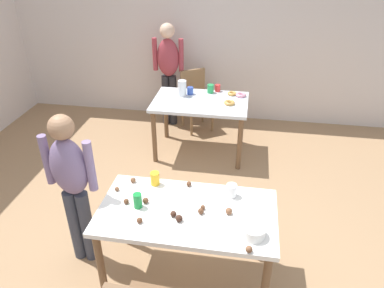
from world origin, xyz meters
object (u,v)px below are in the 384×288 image
at_px(dining_table_far, 200,108).
at_px(soda_can, 138,201).
at_px(person_girl_near, 72,180).
at_px(dining_table_near, 187,220).
at_px(mixing_bowl, 254,232).
at_px(chair_far_table, 195,96).
at_px(person_adult_far, 168,66).
at_px(pitcher_far, 182,88).

distance_m(dining_table_far, soda_can, 2.13).
distance_m(dining_table_far, person_girl_near, 2.15).
height_order(dining_table_near, mixing_bowl, mixing_bowl).
xyz_separation_m(chair_far_table, person_girl_near, (-0.59, -2.74, 0.36)).
bearing_deg(dining_table_near, dining_table_far, 95.40).
bearing_deg(dining_table_near, mixing_bowl, -20.58).
distance_m(dining_table_far, person_adult_far, 1.01).
bearing_deg(mixing_bowl, dining_table_near, 159.42).
bearing_deg(person_girl_near, mixing_bowl, -10.79).
bearing_deg(dining_table_far, chair_far_table, 103.50).
distance_m(person_adult_far, mixing_bowl, 3.32).
xyz_separation_m(person_girl_near, mixing_bowl, (1.46, -0.28, -0.07)).
bearing_deg(person_girl_near, chair_far_table, 77.91).
distance_m(soda_can, pitcher_far, 2.24).
bearing_deg(chair_far_table, soda_can, -90.10).
height_order(chair_far_table, mixing_bowl, chair_far_table).
relative_size(dining_table_near, soda_can, 11.16).
bearing_deg(person_girl_near, dining_table_far, 69.14).
height_order(dining_table_near, dining_table_far, same).
bearing_deg(dining_table_far, mixing_bowl, -72.90).
bearing_deg(pitcher_far, chair_far_table, 82.39).
height_order(soda_can, pitcher_far, pitcher_far).
bearing_deg(soda_can, person_girl_near, 169.21).
bearing_deg(chair_far_table, person_girl_near, -102.09).
distance_m(dining_table_far, chair_far_table, 0.77).
distance_m(chair_far_table, soda_can, 2.87).
relative_size(person_adult_far, mixing_bowl, 9.19).
bearing_deg(dining_table_far, pitcher_far, 153.34).
distance_m(dining_table_near, pitcher_far, 2.28).
height_order(person_adult_far, soda_can, person_adult_far).
distance_m(mixing_bowl, pitcher_far, 2.60).
bearing_deg(soda_can, dining_table_near, 3.17).
bearing_deg(person_adult_far, dining_table_far, -53.26).
bearing_deg(mixing_bowl, soda_can, 169.21).
height_order(dining_table_far, person_adult_far, person_adult_far).
bearing_deg(person_adult_far, pitcher_far, -63.50).
bearing_deg(mixing_bowl, pitcher_far, 111.69).
xyz_separation_m(mixing_bowl, soda_can, (-0.88, 0.17, 0.02)).
bearing_deg(mixing_bowl, person_adult_far, 112.74).
bearing_deg(person_girl_near, person_adult_far, 86.25).
relative_size(dining_table_far, pitcher_far, 5.86).
bearing_deg(pitcher_far, person_adult_far, 116.50).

